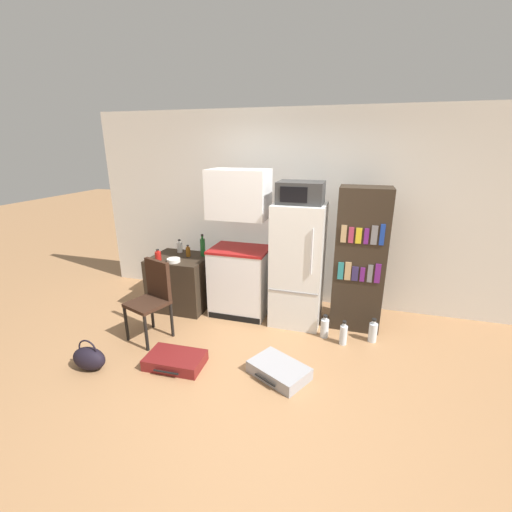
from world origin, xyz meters
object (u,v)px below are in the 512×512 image
at_px(refrigerator, 298,265).
at_px(water_bottle_back, 325,328).
at_px(kitchen_hutch, 240,251).
at_px(bottle_milk_white, 180,247).
at_px(bookshelf, 360,260).
at_px(handbag, 89,358).
at_px(microwave, 301,193).
at_px(bottle_green_tall, 203,247).
at_px(suitcase_large_flat, 175,360).
at_px(water_bottle_middle, 343,334).
at_px(suitcase_small_flat, 279,370).
at_px(bottle_amber_beer, 188,252).
at_px(bottle_ketchup_red, 158,256).
at_px(chair, 153,293).
at_px(bowl, 174,260).
at_px(side_table, 181,282).
at_px(water_bottle_front, 373,332).

xyz_separation_m(refrigerator, water_bottle_back, (0.40, -0.31, -0.65)).
relative_size(kitchen_hutch, refrigerator, 1.25).
height_order(kitchen_hutch, bottle_milk_white, kitchen_hutch).
height_order(bookshelf, water_bottle_back, bookshelf).
height_order(kitchen_hutch, handbag, kitchen_hutch).
relative_size(microwave, bottle_green_tall, 1.72).
bearing_deg(suitcase_large_flat, water_bottle_middle, 26.57).
bearing_deg(bottle_green_tall, suitcase_small_flat, -42.88).
bearing_deg(water_bottle_middle, bottle_milk_white, 166.30).
height_order(bottle_amber_beer, handbag, bottle_amber_beer).
bearing_deg(bottle_green_tall, suitcase_large_flat, -77.84).
bearing_deg(water_bottle_back, bottle_milk_white, 167.40).
bearing_deg(water_bottle_middle, bottle_ketchup_red, 176.13).
relative_size(bottle_ketchup_red, chair, 0.17).
distance_m(kitchen_hutch, microwave, 1.10).
xyz_separation_m(bottle_ketchup_red, suitcase_large_flat, (0.79, -1.07, -0.73)).
bearing_deg(microwave, kitchen_hutch, 178.74).
xyz_separation_m(microwave, bottle_milk_white, (-1.72, 0.16, -0.85)).
bearing_deg(microwave, bowl, -171.18).
distance_m(bottle_ketchup_red, handbag, 1.52).
height_order(bowl, suitcase_large_flat, bowl).
bearing_deg(suitcase_large_flat, kitchen_hutch, 76.80).
xyz_separation_m(side_table, bottle_amber_beer, (0.10, 0.06, 0.43)).
xyz_separation_m(bowl, water_bottle_front, (2.54, -0.01, -0.63)).
bearing_deg(suitcase_large_flat, bottle_green_tall, 99.95).
relative_size(microwave, bottle_ketchup_red, 3.45).
height_order(kitchen_hutch, bookshelf, kitchen_hutch).
xyz_separation_m(bottle_green_tall, handbag, (-0.50, -1.71, -0.73)).
xyz_separation_m(kitchen_hutch, bowl, (-0.82, -0.26, -0.12)).
xyz_separation_m(bottle_amber_beer, water_bottle_front, (2.47, -0.28, -0.67)).
relative_size(bottle_green_tall, suitcase_large_flat, 0.51).
bearing_deg(bottle_milk_white, suitcase_small_flat, -37.17).
relative_size(bottle_ketchup_red, bottle_amber_beer, 0.96).
distance_m(microwave, suitcase_large_flat, 2.31).
height_order(microwave, chair, microwave).
relative_size(kitchen_hutch, bottle_green_tall, 6.21).
relative_size(refrigerator, bowl, 8.90).
xyz_separation_m(refrigerator, bottle_ketchup_red, (-1.82, -0.25, 0.03)).
bearing_deg(refrigerator, water_bottle_middle, -33.53).
distance_m(refrigerator, bottle_amber_beer, 1.52).
relative_size(bottle_amber_beer, suitcase_large_flat, 0.27).
bearing_deg(bottle_ketchup_red, bowl, -0.48).
height_order(bottle_amber_beer, suitcase_large_flat, bottle_amber_beer).
relative_size(microwave, water_bottle_middle, 1.81).
height_order(refrigerator, microwave, microwave).
bearing_deg(chair, bottle_ketchup_red, 134.07).
bearing_deg(side_table, suitcase_large_flat, -65.02).
distance_m(bottle_ketchup_red, suitcase_small_flat, 2.20).
relative_size(refrigerator, suitcase_small_flat, 2.28).
bearing_deg(handbag, bowl, 79.82).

